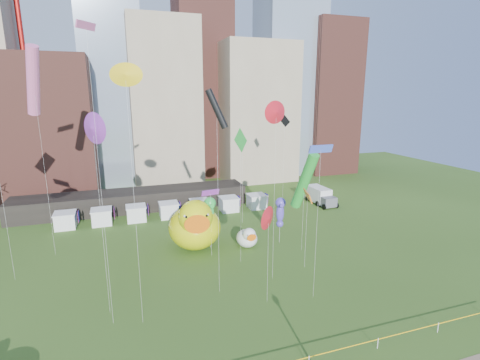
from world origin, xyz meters
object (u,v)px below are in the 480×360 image
object	(u,v)px
small_duck	(247,238)
seahorse_purple	(280,210)
box_truck	(320,196)
seahorse_green	(210,211)
big_duck	(195,225)

from	to	relation	value
small_duck	seahorse_purple	bearing A→B (deg)	1.71
seahorse_purple	box_truck	distance (m)	19.92
seahorse_purple	box_truck	size ratio (longest dim) A/B	0.90
small_duck	seahorse_green	world-z (taller)	seahorse_green
big_duck	box_truck	xyz separation A→B (m)	(25.18, 11.99, -1.72)
small_duck	seahorse_purple	world-z (taller)	seahorse_purple
big_duck	small_duck	world-z (taller)	big_duck
big_duck	seahorse_green	bearing A→B (deg)	-0.99
seahorse_purple	box_truck	world-z (taller)	seahorse_purple
small_duck	seahorse_purple	size ratio (longest dim) A/B	0.60
big_duck	box_truck	distance (m)	27.94
small_duck	seahorse_green	bearing A→B (deg)	164.16
box_truck	small_duck	bearing A→B (deg)	-145.96
small_duck	box_truck	bearing A→B (deg)	37.36
big_duck	box_truck	size ratio (longest dim) A/B	1.38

